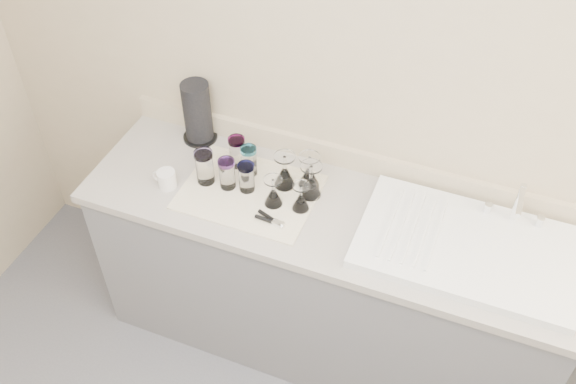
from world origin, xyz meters
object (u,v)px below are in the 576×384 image
at_px(tumbler_lavender, 246,177).
at_px(goblet_front_left, 273,195).
at_px(goblet_back_left, 285,175).
at_px(paper_towel_roll, 197,113).
at_px(sink_unit, 467,246).
at_px(white_mug, 166,179).
at_px(tumbler_blue, 227,173).
at_px(goblet_front_right, 301,200).
at_px(goblet_extra, 311,185).
at_px(tumbler_cyan, 237,152).
at_px(can_opener, 270,220).
at_px(tumbler_magenta, 205,167).
at_px(tumbler_purple, 249,161).
at_px(goblet_back_right, 309,175).

height_order(tumbler_lavender, goblet_front_left, same).
bearing_deg(goblet_back_left, paper_towel_roll, 162.28).
height_order(sink_unit, white_mug, sink_unit).
relative_size(tumbler_blue, white_mug, 1.28).
distance_m(goblet_front_right, goblet_extra, 0.09).
xyz_separation_m(sink_unit, goblet_front_left, (-0.78, -0.05, 0.03)).
xyz_separation_m(tumbler_cyan, can_opener, (0.26, -0.26, -0.06)).
height_order(tumbler_magenta, tumbler_lavender, tumbler_magenta).
relative_size(white_mug, paper_towel_roll, 0.37).
height_order(tumbler_purple, white_mug, tumbler_purple).
xyz_separation_m(tumbler_cyan, tumbler_lavender, (0.10, -0.13, -0.00)).
distance_m(sink_unit, tumbler_lavender, 0.91).
height_order(tumbler_lavender, white_mug, tumbler_lavender).
distance_m(goblet_front_right, paper_towel_roll, 0.64).
distance_m(tumbler_blue, goblet_extra, 0.35).
xyz_separation_m(tumbler_magenta, white_mug, (-0.14, -0.08, -0.05)).
bearing_deg(goblet_back_right, tumbler_magenta, -161.77).
bearing_deg(goblet_front_right, white_mug, -172.08).
distance_m(tumbler_magenta, white_mug, 0.17).
height_order(goblet_extra, white_mug, goblet_extra).
bearing_deg(can_opener, tumbler_cyan, 135.23).
bearing_deg(goblet_front_right, goblet_back_right, 96.67).
xyz_separation_m(tumbler_magenta, goblet_extra, (0.44, 0.09, -0.03)).
distance_m(goblet_front_left, goblet_front_right, 0.11).
bearing_deg(can_opener, goblet_front_right, 53.18).
bearing_deg(white_mug, can_opener, -4.06).
height_order(sink_unit, goblet_front_left, sink_unit).
relative_size(can_opener, paper_towel_roll, 0.44).
distance_m(white_mug, paper_towel_roll, 0.35).
bearing_deg(sink_unit, tumbler_purple, 174.99).
height_order(goblet_back_right, paper_towel_roll, paper_towel_roll).
relative_size(tumbler_cyan, goblet_back_left, 0.90).
height_order(tumbler_magenta, goblet_back_left, goblet_back_left).
bearing_deg(sink_unit, goblet_front_left, -176.48).
xyz_separation_m(goblet_back_right, paper_towel_roll, (-0.57, 0.12, 0.08)).
bearing_deg(tumbler_purple, tumbler_magenta, -143.40).
bearing_deg(goblet_extra, tumbler_purple, 174.71).
distance_m(tumbler_cyan, goblet_extra, 0.36).
relative_size(tumbler_cyan, tumbler_purple, 1.04).
xyz_separation_m(tumbler_lavender, goblet_back_right, (0.23, 0.12, -0.02)).
distance_m(goblet_back_right, goblet_extra, 0.06).
bearing_deg(goblet_back_left, can_opener, -83.25).
bearing_deg(sink_unit, tumbler_magenta, -178.46).
height_order(tumbler_purple, tumbler_blue, tumbler_blue).
distance_m(tumbler_magenta, can_opener, 0.37).
bearing_deg(tumbler_blue, tumbler_purple, 64.38).
bearing_deg(tumbler_magenta, goblet_front_right, -0.39).
relative_size(tumbler_purple, tumbler_magenta, 0.88).
relative_size(goblet_back_left, goblet_back_right, 1.01).
distance_m(goblet_back_right, white_mug, 0.59).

